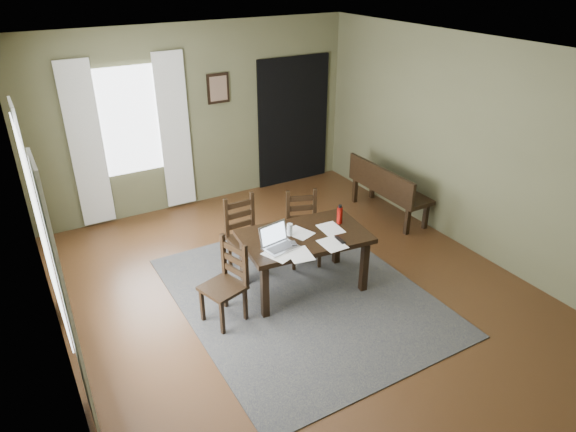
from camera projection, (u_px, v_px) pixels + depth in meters
ground at (301, 296)px, 5.93m from camera, size 5.00×6.00×0.01m
room_shell at (303, 147)px, 5.11m from camera, size 5.02×6.02×2.71m
rug at (301, 295)px, 5.93m from camera, size 2.60×3.20×0.01m
dining_table at (304, 241)px, 5.79m from camera, size 1.50×1.00×0.71m
chair_end at (226, 283)px, 5.36m from camera, size 0.50×0.50×0.91m
chair_back_left at (245, 236)px, 6.23m from camera, size 0.42×0.43×0.94m
chair_back_right at (303, 229)px, 6.41m from camera, size 0.51×0.51×0.92m
bench at (386, 186)px, 7.53m from camera, size 0.45×1.41×0.80m
laptop at (277, 241)px, 5.49m from camera, size 0.39×0.33×0.24m
computer_mouse at (293, 244)px, 5.53m from camera, size 0.08×0.11×0.03m
tv_remote at (340, 240)px, 5.62m from camera, size 0.06×0.17×0.02m
drinking_glass at (290, 230)px, 5.71m from camera, size 0.07×0.07×0.14m
water_bottle at (340, 215)px, 5.95m from camera, size 0.09×0.09×0.23m
paper_a at (279, 254)px, 5.37m from camera, size 0.33×0.37×0.00m
paper_b at (332, 244)px, 5.55m from camera, size 0.24×0.31×0.00m
paper_c at (299, 233)px, 5.78m from camera, size 0.32×0.36×0.00m
paper_d at (331, 229)px, 5.87m from camera, size 0.25×0.32×0.00m
paper_e at (300, 254)px, 5.36m from camera, size 0.29×0.35×0.00m
window_left at (41, 230)px, 4.32m from camera, size 0.01×1.30×1.70m
window_back at (129, 121)px, 7.11m from camera, size 1.00×0.01×1.50m
curtain_left_near at (67, 304)px, 3.82m from camera, size 0.03×0.48×2.30m
curtain_left_far at (39, 217)px, 5.08m from camera, size 0.03×0.48×2.30m
curtain_back_left at (87, 147)px, 6.93m from camera, size 0.44×0.03×2.30m
curtain_back_right at (175, 132)px, 7.48m from camera, size 0.44×0.03×2.30m
framed_picture at (218, 88)px, 7.57m from camera, size 0.34×0.03×0.44m
doorway_back at (293, 122)px, 8.48m from camera, size 1.30×0.03×2.10m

